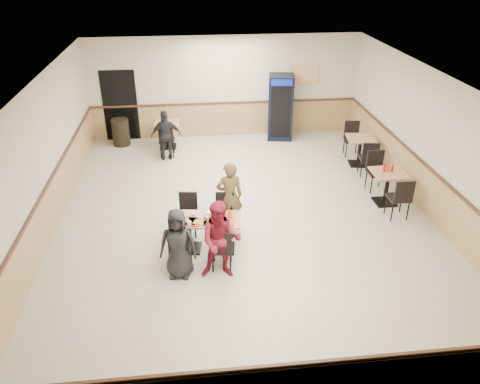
{
  "coord_description": "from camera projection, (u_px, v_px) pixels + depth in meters",
  "views": [
    {
      "loc": [
        -1.08,
        -8.66,
        5.3
      ],
      "look_at": [
        -0.16,
        -0.5,
        0.91
      ],
      "focal_mm": 35.0,
      "sensor_mm": 36.0,
      "label": 1
    }
  ],
  "objects": [
    {
      "name": "ground",
      "position": [
        245.0,
        218.0,
        10.19
      ],
      "size": [
        10.0,
        10.0,
        0.0
      ],
      "primitive_type": "plane",
      "color": "beige",
      "rests_on": "ground"
    },
    {
      "name": "room_shell",
      "position": [
        300.0,
        145.0,
        12.33
      ],
      "size": [
        10.0,
        10.0,
        10.0
      ],
      "color": "silver",
      "rests_on": "ground"
    },
    {
      "name": "main_table",
      "position": [
        206.0,
        229.0,
        8.92
      ],
      "size": [
        1.38,
        0.82,
        0.7
      ],
      "rotation": [
        0.0,
        0.0,
        -0.13
      ],
      "color": "black",
      "rests_on": "ground"
    },
    {
      "name": "main_chairs",
      "position": [
        204.0,
        230.0,
        8.93
      ],
      "size": [
        1.35,
        1.67,
        0.89
      ],
      "rotation": [
        0.0,
        0.0,
        -0.13
      ],
      "color": "black",
      "rests_on": "ground"
    },
    {
      "name": "diner_woman_left",
      "position": [
        178.0,
        244.0,
        8.13
      ],
      "size": [
        0.71,
        0.52,
        1.33
      ],
      "primitive_type": "imported",
      "rotation": [
        0.0,
        0.0,
        -0.16
      ],
      "color": "black",
      "rests_on": "ground"
    },
    {
      "name": "diner_woman_right",
      "position": [
        221.0,
        240.0,
        8.09
      ],
      "size": [
        0.78,
        0.64,
        1.49
      ],
      "primitive_type": "imported",
      "rotation": [
        0.0,
        0.0,
        -0.11
      ],
      "color": "maroon",
      "rests_on": "ground"
    },
    {
      "name": "diner_man_opposite",
      "position": [
        230.0,
        196.0,
        9.48
      ],
      "size": [
        0.58,
        0.42,
        1.5
      ],
      "primitive_type": "imported",
      "rotation": [
        0.0,
        0.0,
        3.25
      ],
      "color": "brown",
      "rests_on": "ground"
    },
    {
      "name": "lone_diner",
      "position": [
        166.0,
        135.0,
        12.63
      ],
      "size": [
        0.84,
        0.43,
        1.38
      ],
      "primitive_type": "imported",
      "rotation": [
        0.0,
        0.0,
        3.27
      ],
      "color": "black",
      "rests_on": "ground"
    },
    {
      "name": "tabletop_clutter",
      "position": [
        204.0,
        219.0,
        8.74
      ],
      "size": [
        1.16,
        0.62,
        0.12
      ],
      "rotation": [
        0.0,
        0.0,
        -0.13
      ],
      "color": "#B3200B",
      "rests_on": "main_table"
    },
    {
      "name": "side_table_near",
      "position": [
        387.0,
        183.0,
        10.54
      ],
      "size": [
        0.73,
        0.73,
        0.78
      ],
      "rotation": [
        0.0,
        0.0,
        0.01
      ],
      "color": "black",
      "rests_on": "ground"
    },
    {
      "name": "side_table_near_chair_south",
      "position": [
        399.0,
        197.0,
        10.0
      ],
      "size": [
        0.46,
        0.46,
        0.98
      ],
      "primitive_type": null,
      "rotation": [
        0.0,
        0.0,
        3.16
      ],
      "color": "black",
      "rests_on": "ground"
    },
    {
      "name": "side_table_near_chair_north",
      "position": [
        377.0,
        172.0,
        11.09
      ],
      "size": [
        0.46,
        0.46,
        0.98
      ],
      "primitive_type": null,
      "rotation": [
        0.0,
        0.0,
        0.01
      ],
      "color": "black",
      "rests_on": "ground"
    },
    {
      "name": "side_table_far",
      "position": [
        360.0,
        147.0,
        12.39
      ],
      "size": [
        0.81,
        0.81,
        0.77
      ],
      "rotation": [
        0.0,
        0.0,
        -0.13
      ],
      "color": "black",
      "rests_on": "ground"
    },
    {
      "name": "side_table_far_chair_south",
      "position": [
        368.0,
        157.0,
        11.86
      ],
      "size": [
        0.51,
        0.51,
        0.98
      ],
      "primitive_type": null,
      "rotation": [
        0.0,
        0.0,
        3.01
      ],
      "color": "black",
      "rests_on": "ground"
    },
    {
      "name": "side_table_far_chair_north",
      "position": [
        352.0,
        139.0,
        12.94
      ],
      "size": [
        0.51,
        0.51,
        0.98
      ],
      "primitive_type": null,
      "rotation": [
        0.0,
        0.0,
        -0.13
      ],
      "color": "black",
      "rests_on": "ground"
    },
    {
      "name": "condiment_caddy",
      "position": [
        388.0,
        168.0,
        10.41
      ],
      "size": [
        0.23,
        0.06,
        0.2
      ],
      "color": "red",
      "rests_on": "side_table_near"
    },
    {
      "name": "back_table",
      "position": [
        167.0,
        131.0,
        13.46
      ],
      "size": [
        0.72,
        0.72,
        0.75
      ],
      "rotation": [
        0.0,
        0.0,
        -0.03
      ],
      "color": "black",
      "rests_on": "ground"
    },
    {
      "name": "back_table_chair_lone",
      "position": [
        167.0,
        139.0,
        12.95
      ],
      "size": [
        0.46,
        0.46,
        0.95
      ],
      "primitive_type": null,
      "rotation": [
        0.0,
        0.0,
        3.11
      ],
      "color": "black",
      "rests_on": "ground"
    },
    {
      "name": "pepsi_cooler",
      "position": [
        280.0,
        107.0,
        13.92
      ],
      "size": [
        0.84,
        0.84,
        1.92
      ],
      "rotation": [
        0.0,
        0.0,
        -0.17
      ],
      "color": "black",
      "rests_on": "ground"
    },
    {
      "name": "trash_bin",
      "position": [
        121.0,
        132.0,
        13.69
      ],
      "size": [
        0.5,
        0.5,
        0.78
      ],
      "primitive_type": "cylinder",
      "color": "black",
      "rests_on": "ground"
    }
  ]
}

